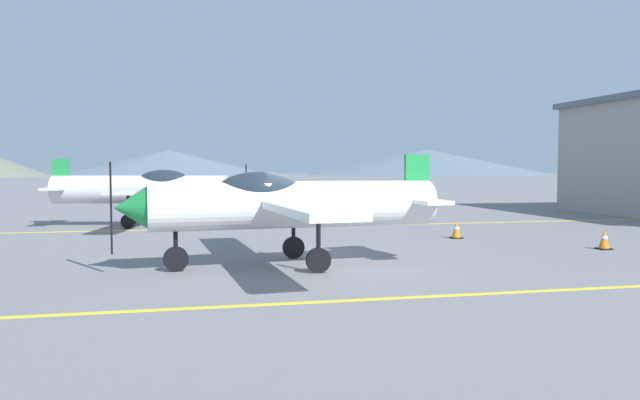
{
  "coord_description": "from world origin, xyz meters",
  "views": [
    {
      "loc": [
        -3.14,
        -14.49,
        2.36
      ],
      "look_at": [
        1.39,
        6.0,
        1.2
      ],
      "focal_mm": 33.87,
      "sensor_mm": 36.0,
      "label": 1
    }
  ],
  "objects": [
    {
      "name": "ground_plane",
      "position": [
        0.0,
        0.0,
        0.0
      ],
      "size": [
        400.0,
        400.0,
        0.0
      ],
      "primitive_type": "plane",
      "color": "slate"
    },
    {
      "name": "apron_line_near",
      "position": [
        0.0,
        -4.36,
        0.01
      ],
      "size": [
        80.0,
        0.16,
        0.01
      ],
      "primitive_type": "cube",
      "color": "yellow",
      "rests_on": "ground_plane"
    },
    {
      "name": "apron_line_far",
      "position": [
        0.0,
        8.74,
        0.01
      ],
      "size": [
        80.0,
        0.16,
        0.01
      ],
      "primitive_type": "cube",
      "color": "yellow",
      "rests_on": "ground_plane"
    },
    {
      "name": "airplane_near",
      "position": [
        -0.89,
        -0.44,
        1.5
      ],
      "size": [
        7.75,
        8.92,
        2.67
      ],
      "color": "white",
      "rests_on": "ground_plane"
    },
    {
      "name": "airplane_mid",
      "position": [
        -4.63,
        10.37,
        1.5
      ],
      "size": [
        7.8,
        8.91,
        2.67
      ],
      "color": "silver",
      "rests_on": "ground_plane"
    },
    {
      "name": "car_sedan",
      "position": [
        5.03,
        12.71,
        0.84
      ],
      "size": [
        4.33,
        2.07,
        1.62
      ],
      "color": "white",
      "rests_on": "ground_plane"
    },
    {
      "name": "traffic_cone_front",
      "position": [
        8.47,
        0.46,
        0.29
      ],
      "size": [
        0.36,
        0.36,
        0.59
      ],
      "color": "black",
      "rests_on": "ground_plane"
    },
    {
      "name": "traffic_cone_side",
      "position": [
        5.52,
        3.84,
        0.29
      ],
      "size": [
        0.36,
        0.36,
        0.59
      ],
      "color": "black",
      "rests_on": "ground_plane"
    },
    {
      "name": "hill_centerleft",
      "position": [
        -7.93,
        152.18,
        3.43
      ],
      "size": [
        57.31,
        57.31,
        6.85
      ],
      "primitive_type": "cone",
      "color": "slate",
      "rests_on": "ground_plane"
    },
    {
      "name": "hill_centerright",
      "position": [
        68.31,
        159.45,
        3.86
      ],
      "size": [
        74.02,
        74.02,
        7.72
      ],
      "primitive_type": "cone",
      "color": "slate",
      "rests_on": "ground_plane"
    }
  ]
}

